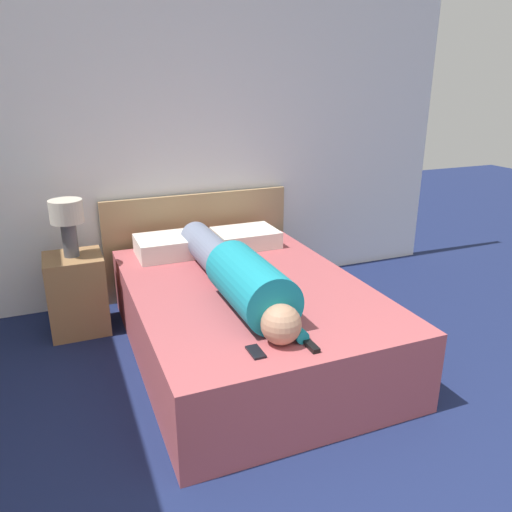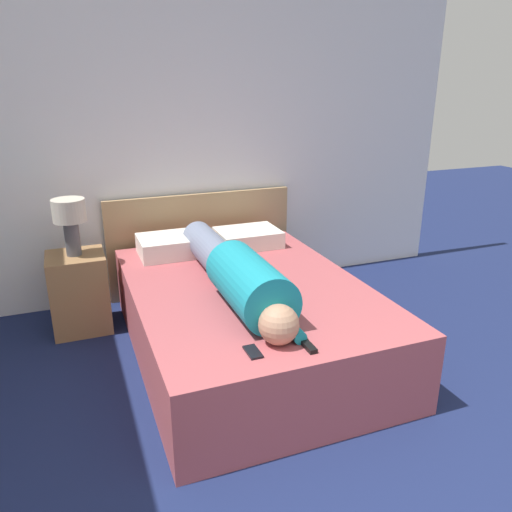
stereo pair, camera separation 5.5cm
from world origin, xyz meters
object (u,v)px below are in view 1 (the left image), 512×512
(bed, at_px, (247,318))
(nightstand, at_px, (77,293))
(pillow_near_headboard, at_px, (171,246))
(pillow_second, at_px, (246,238))
(person_lying, at_px, (237,274))
(table_lamp, at_px, (67,218))
(cell_phone, at_px, (256,352))
(tv_remote, at_px, (310,345))

(bed, distance_m, nightstand, 1.28)
(nightstand, bearing_deg, bed, -36.25)
(nightstand, height_order, pillow_near_headboard, pillow_near_headboard)
(pillow_second, bearing_deg, nightstand, -179.27)
(person_lying, relative_size, pillow_near_headboard, 3.28)
(bed, relative_size, pillow_near_headboard, 4.02)
(table_lamp, bearing_deg, nightstand, 0.00)
(nightstand, bearing_deg, pillow_second, 0.73)
(pillow_near_headboard, xyz_separation_m, pillow_second, (0.61, 0.00, -0.01))
(nightstand, distance_m, pillow_near_headboard, 0.76)
(pillow_near_headboard, relative_size, cell_phone, 3.95)
(tv_remote, bearing_deg, person_lying, 99.02)
(table_lamp, xyz_separation_m, person_lying, (0.91, -0.89, -0.22))
(pillow_second, distance_m, cell_phone, 1.69)
(person_lying, relative_size, pillow_second, 3.46)
(pillow_near_headboard, xyz_separation_m, tv_remote, (0.32, -1.64, -0.06))
(table_lamp, bearing_deg, pillow_near_headboard, 1.36)
(bed, bearing_deg, table_lamp, 143.75)
(pillow_second, bearing_deg, bed, -110.59)
(tv_remote, relative_size, cell_phone, 1.15)
(nightstand, height_order, cell_phone, nightstand)
(person_lying, bearing_deg, nightstand, 135.75)
(person_lying, bearing_deg, bed, 48.69)
(nightstand, xyz_separation_m, pillow_near_headboard, (0.71, 0.02, 0.27))
(nightstand, distance_m, person_lying, 1.32)
(nightstand, relative_size, cell_phone, 4.44)
(nightstand, height_order, tv_remote, nightstand)
(bed, height_order, tv_remote, tv_remote)
(tv_remote, bearing_deg, nightstand, 122.39)
(table_lamp, height_order, person_lying, table_lamp)
(nightstand, relative_size, table_lamp, 1.43)
(person_lying, height_order, tv_remote, person_lying)
(table_lamp, distance_m, pillow_near_headboard, 0.77)
(table_lamp, height_order, tv_remote, table_lamp)
(table_lamp, relative_size, cell_phone, 3.12)
(pillow_second, bearing_deg, cell_phone, -109.52)
(person_lying, distance_m, cell_phone, 0.72)
(person_lying, bearing_deg, cell_phone, -102.89)
(person_lying, xyz_separation_m, cell_phone, (-0.16, -0.69, -0.14))
(person_lying, bearing_deg, tv_remote, -80.98)
(person_lying, height_order, cell_phone, person_lying)
(person_lying, distance_m, pillow_near_headboard, 0.93)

